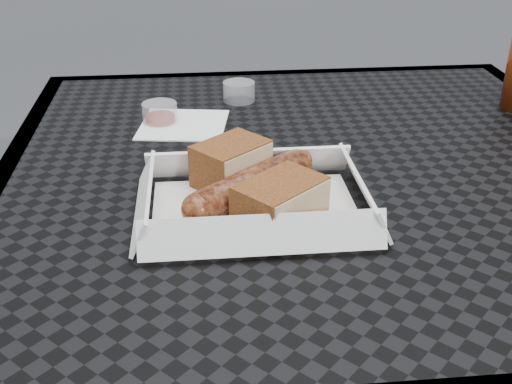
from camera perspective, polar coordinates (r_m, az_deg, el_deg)
patio_table at (r=0.84m, az=5.30°, el=-2.20°), size 0.80×0.80×0.74m
food_tray at (r=0.69m, az=-0.08°, el=-1.66°), size 0.22×0.15×0.00m
bratwurst at (r=0.71m, az=-0.40°, el=0.71°), size 0.15×0.14×0.04m
bread_near at (r=0.74m, az=-2.23°, el=2.54°), size 0.10×0.10×0.05m
bread_far at (r=0.66m, az=2.17°, el=-0.88°), size 0.11×0.10×0.05m
veg_garnish at (r=0.66m, az=6.05°, el=-3.18°), size 0.03×0.03×0.00m
napkin at (r=0.93m, az=-6.46°, el=5.97°), size 0.14×0.14×0.00m
condiment_cup_sauce at (r=0.94m, az=-8.55°, el=6.94°), size 0.05×0.05×0.03m
condiment_cup_empty at (r=1.02m, az=-1.53°, el=8.92°), size 0.05×0.05×0.03m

